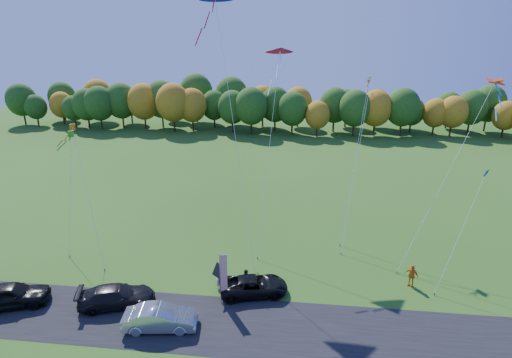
# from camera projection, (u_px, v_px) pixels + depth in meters

# --- Properties ---
(ground) EXTENTS (160.00, 160.00, 0.00)m
(ground) POSITION_uv_depth(u_px,v_px,m) (247.00, 291.00, 30.67)
(ground) COLOR #285015
(asphalt_strip) EXTENTS (90.00, 6.00, 0.01)m
(asphalt_strip) POSITION_uv_depth(u_px,v_px,m) (239.00, 326.00, 26.92)
(asphalt_strip) COLOR black
(asphalt_strip) RESTS_ON ground
(tree_line) EXTENTS (116.00, 12.00, 10.00)m
(tree_line) POSITION_uv_depth(u_px,v_px,m) (283.00, 132.00, 82.17)
(tree_line) COLOR #1E4711
(tree_line) RESTS_ON ground
(black_suv) EXTENTS (5.54, 3.51, 1.42)m
(black_suv) POSITION_uv_depth(u_px,v_px,m) (254.00, 286.00, 30.07)
(black_suv) COLOR black
(black_suv) RESTS_ON ground
(silver_sedan) EXTENTS (5.05, 2.36, 1.60)m
(silver_sedan) POSITION_uv_depth(u_px,v_px,m) (160.00, 318.00, 26.45)
(silver_sedan) COLOR #B7B7BC
(silver_sedan) RESTS_ON ground
(dark_truck_a) EXTENTS (5.74, 3.66, 1.55)m
(dark_truck_a) POSITION_uv_depth(u_px,v_px,m) (117.00, 296.00, 28.74)
(dark_truck_a) COLOR black
(dark_truck_a) RESTS_ON ground
(dark_truck_b) EXTENTS (5.59, 3.65, 1.77)m
(dark_truck_b) POSITION_uv_depth(u_px,v_px,m) (10.00, 295.00, 28.69)
(dark_truck_b) COLOR black
(dark_truck_b) RESTS_ON ground
(person_tailgate_a) EXTENTS (0.52, 0.74, 1.92)m
(person_tailgate_a) POSITION_uv_depth(u_px,v_px,m) (219.00, 277.00, 30.68)
(person_tailgate_a) COLOR silver
(person_tailgate_a) RESTS_ON ground
(person_tailgate_b) EXTENTS (0.87, 0.94, 1.57)m
(person_tailgate_b) POSITION_uv_depth(u_px,v_px,m) (247.00, 279.00, 30.77)
(person_tailgate_b) COLOR gray
(person_tailgate_b) RESTS_ON ground
(person_east) EXTENTS (1.12, 0.98, 1.81)m
(person_east) POSITION_uv_depth(u_px,v_px,m) (411.00, 275.00, 31.02)
(person_east) COLOR orange
(person_east) RESTS_ON ground
(feather_flag) EXTENTS (0.52, 0.21, 4.05)m
(feather_flag) POSITION_uv_depth(u_px,v_px,m) (223.00, 273.00, 28.51)
(feather_flag) COLOR #999999
(feather_flag) RESTS_ON ground
(kite_delta_blue) EXTENTS (6.60, 11.64, 23.79)m
(kite_delta_blue) POSITION_uv_depth(u_px,v_px,m) (233.00, 125.00, 34.00)
(kite_delta_blue) COLOR #4C3F33
(kite_delta_blue) RESTS_ON ground
(kite_parafoil_orange) EXTENTS (6.01, 13.18, 28.45)m
(kite_parafoil_orange) POSITION_uv_depth(u_px,v_px,m) (370.00, 87.00, 36.77)
(kite_parafoil_orange) COLOR #4C3F33
(kite_parafoil_orange) RESTS_ON ground
(kite_delta_red) EXTENTS (2.75, 9.94, 18.79)m
(kite_delta_red) POSITION_uv_depth(u_px,v_px,m) (270.00, 140.00, 36.28)
(kite_delta_red) COLOR #4C3F33
(kite_delta_red) RESTS_ON ground
(kite_parafoil_rainbow) EXTENTS (9.67, 7.96, 15.44)m
(kite_parafoil_rainbow) POSITION_uv_depth(u_px,v_px,m) (447.00, 175.00, 33.40)
(kite_parafoil_rainbow) COLOR #4C3F33
(kite_parafoil_rainbow) RESTS_ON ground
(kite_diamond_yellow) EXTENTS (5.39, 6.95, 11.33)m
(kite_diamond_yellow) POSITION_uv_depth(u_px,v_px,m) (88.00, 195.00, 34.72)
(kite_diamond_yellow) COLOR #4C3F33
(kite_diamond_yellow) RESTS_ON ground
(kite_diamond_green) EXTENTS (1.07, 4.48, 10.85)m
(kite_diamond_green) POSITION_uv_depth(u_px,v_px,m) (70.00, 192.00, 35.41)
(kite_diamond_green) COLOR #4C3F33
(kite_diamond_green) RESTS_ON ground
(kite_diamond_white) EXTENTS (2.85, 6.60, 15.32)m
(kite_diamond_white) POSITION_uv_depth(u_px,v_px,m) (355.00, 160.00, 37.48)
(kite_diamond_white) COLOR #4C3F33
(kite_diamond_white) RESTS_ON ground
(kite_diamond_blue_low) EXTENTS (3.91, 3.71, 9.32)m
(kite_diamond_blue_low) POSITION_uv_depth(u_px,v_px,m) (460.00, 233.00, 29.95)
(kite_diamond_blue_low) COLOR #4C3F33
(kite_diamond_blue_low) RESTS_ON ground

